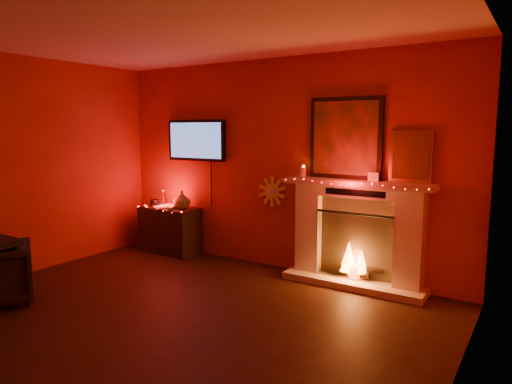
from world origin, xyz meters
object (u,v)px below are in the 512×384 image
at_px(tv, 196,141).
at_px(console_table, 170,227).
at_px(fireplace, 356,224).
at_px(sunburst_clock, 272,192).

distance_m(tv, console_table, 1.34).
height_order(tv, console_table, tv).
bearing_deg(console_table, tv, 28.11).
xyz_separation_m(fireplace, sunburst_clock, (-1.19, 0.09, 0.28)).
bearing_deg(tv, console_table, -151.89).
xyz_separation_m(tv, sunburst_clock, (1.25, 0.03, -0.65)).
distance_m(tv, sunburst_clock, 1.41).
xyz_separation_m(sunburst_clock, console_table, (-1.61, -0.22, -0.63)).
bearing_deg(tv, sunburst_clock, 1.24).
bearing_deg(console_table, fireplace, 2.64).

